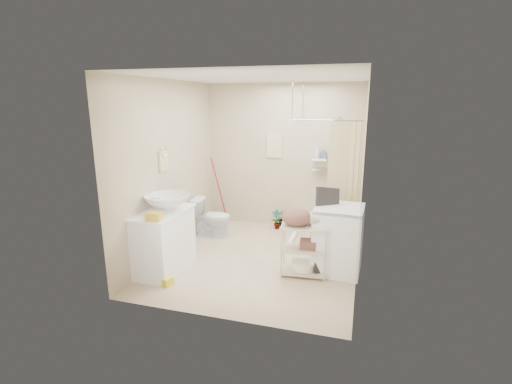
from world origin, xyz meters
TOP-DOWN VIEW (x-y plane):
  - floor at (0.00, 0.00)m, footprint 3.20×3.20m
  - ceiling at (0.00, 0.00)m, footprint 2.80×3.20m
  - wall_back at (0.00, 1.60)m, footprint 2.80×0.04m
  - wall_front at (0.00, -1.60)m, footprint 2.80×0.04m
  - wall_left at (-1.40, 0.00)m, footprint 0.04×3.20m
  - wall_right at (1.40, 0.00)m, footprint 0.04×3.20m
  - vanity at (-1.16, -0.69)m, footprint 0.55×0.97m
  - sink at (-1.12, -0.61)m, footprint 0.71×0.71m
  - counter_basket at (-1.05, -1.06)m, footprint 0.19×0.15m
  - floor_basket at (-0.95, -1.08)m, footprint 0.31×0.27m
  - toilet at (-1.04, 0.72)m, footprint 0.68×0.41m
  - mop at (-1.23, 1.46)m, footprint 0.13×0.13m
  - potted_plant_a at (-0.05, 1.38)m, footprint 0.23×0.19m
  - potted_plant_b at (0.07, 1.43)m, footprint 0.22×0.19m
  - hanging_towel at (-0.15, 1.58)m, footprint 0.28×0.03m
  - towel_ring at (-1.38, -0.20)m, footprint 0.04×0.22m
  - tp_holder at (-1.36, 0.05)m, footprint 0.08×0.12m
  - shower at (0.85, 1.05)m, footprint 1.10×1.10m
  - shampoo_bottle_a at (0.63, 1.53)m, footprint 0.10×0.10m
  - shampoo_bottle_b at (0.74, 1.53)m, footprint 0.09×0.09m
  - washing_machine at (1.14, -0.05)m, footprint 0.66×0.68m
  - laundry_rack at (0.71, -0.30)m, footprint 0.64×0.41m
  - ironing_board at (0.99, -0.12)m, footprint 0.34×0.26m

SIDE VIEW (x-z plane):
  - floor at x=0.00m, z-range 0.00..0.00m
  - floor_basket at x=-0.95m, z-range 0.00..0.14m
  - potted_plant_b at x=0.07m, z-range 0.00..0.36m
  - potted_plant_a at x=-0.05m, z-range 0.00..0.36m
  - toilet at x=-1.04m, z-range 0.00..0.67m
  - laundry_rack at x=0.71m, z-range 0.00..0.84m
  - vanity at x=-1.16m, z-range 0.00..0.85m
  - washing_machine at x=1.14m, z-range 0.00..0.92m
  - ironing_board at x=0.99m, z-range 0.00..1.20m
  - mop at x=-1.23m, z-range 0.00..1.26m
  - tp_holder at x=-1.36m, z-range 0.65..0.79m
  - counter_basket at x=-1.05m, z-range 0.85..0.95m
  - sink at x=-1.12m, z-range 0.85..1.06m
  - shower at x=0.85m, z-range 0.00..2.10m
  - wall_back at x=0.00m, z-range 0.00..2.60m
  - wall_front at x=0.00m, z-range 0.00..2.60m
  - wall_left at x=-1.40m, z-range 0.00..2.60m
  - wall_right at x=1.40m, z-range 0.00..2.60m
  - shampoo_bottle_b at x=0.74m, z-range 1.32..1.48m
  - shampoo_bottle_a at x=0.63m, z-range 1.32..1.55m
  - towel_ring at x=-1.38m, z-range 1.30..1.64m
  - hanging_towel at x=-0.15m, z-range 1.29..1.71m
  - ceiling at x=0.00m, z-range 2.58..2.62m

